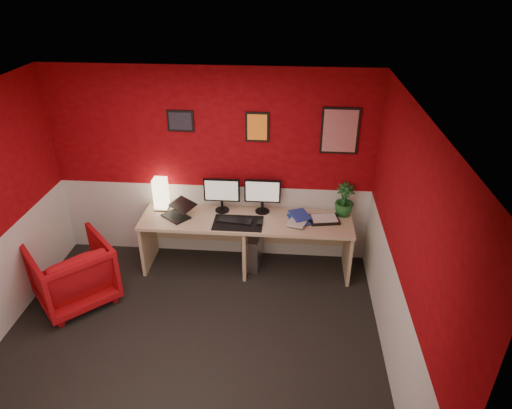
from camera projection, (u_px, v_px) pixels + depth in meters
name	position (u px, v px, depth m)	size (l,w,h in m)	color
ground	(189.00, 346.00, 4.69)	(4.00, 3.50, 0.01)	black
ceiling	(166.00, 112.00, 3.49)	(4.00, 3.50, 0.01)	white
wall_back	(212.00, 168.00, 5.62)	(4.00, 0.01, 2.50)	maroon
wall_right	(404.00, 257.00, 3.94)	(0.01, 3.50, 2.50)	maroon
wainscot_back	(214.00, 220.00, 5.97)	(4.00, 0.01, 1.00)	silver
wainscot_right	(391.00, 321.00, 4.30)	(0.01, 3.50, 1.00)	silver
desk	(246.00, 244.00, 5.71)	(2.60, 0.65, 0.73)	tan
shoji_lamp	(161.00, 195.00, 5.67)	(0.16, 0.16, 0.40)	#FFE5B2
laptop	(175.00, 209.00, 5.52)	(0.33, 0.23, 0.22)	black
monitor_left	(221.00, 190.00, 5.58)	(0.45, 0.06, 0.58)	black
monitor_right	(262.00, 191.00, 5.55)	(0.45, 0.06, 0.58)	black
desk_mat	(238.00, 223.00, 5.45)	(0.60, 0.38, 0.01)	black
keyboard	(235.00, 220.00, 5.48)	(0.42, 0.14, 0.02)	black
mouse	(260.00, 223.00, 5.41)	(0.06, 0.10, 0.03)	black
book_bottom	(290.00, 221.00, 5.47)	(0.22, 0.30, 0.03)	#223B9E
book_middle	(290.00, 219.00, 5.45)	(0.21, 0.29, 0.02)	silver
book_top	(292.00, 216.00, 5.46)	(0.21, 0.28, 0.03)	#223B9E
zen_tray	(324.00, 220.00, 5.49)	(0.35, 0.25, 0.03)	black
potted_plant	(344.00, 200.00, 5.53)	(0.23, 0.23, 0.42)	#19591E
pc_tower	(253.00, 249.00, 5.86)	(0.20, 0.45, 0.45)	#99999E
armchair	(73.00, 273.00, 5.16)	(0.81, 0.83, 0.75)	#AC0A10
art_left	(181.00, 121.00, 5.34)	(0.32, 0.02, 0.26)	black
art_center	(257.00, 127.00, 5.30)	(0.28, 0.02, 0.36)	orange
art_right	(340.00, 131.00, 5.24)	(0.44, 0.02, 0.56)	red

